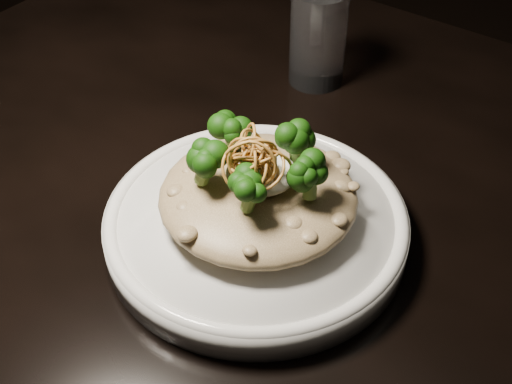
% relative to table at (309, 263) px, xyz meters
% --- Properties ---
extents(table, '(1.10, 0.80, 0.75)m').
position_rel_table_xyz_m(table, '(0.00, 0.00, 0.00)').
color(table, black).
rests_on(table, ground).
extents(plate, '(0.27, 0.27, 0.03)m').
position_rel_table_xyz_m(plate, '(-0.02, -0.07, 0.10)').
color(plate, white).
rests_on(plate, table).
extents(risotto, '(0.17, 0.17, 0.04)m').
position_rel_table_xyz_m(risotto, '(-0.02, -0.06, 0.13)').
color(risotto, brown).
rests_on(risotto, plate).
extents(broccoli, '(0.11, 0.11, 0.04)m').
position_rel_table_xyz_m(broccoli, '(-0.02, -0.07, 0.17)').
color(broccoli, black).
rests_on(broccoli, risotto).
extents(cheese, '(0.06, 0.06, 0.02)m').
position_rel_table_xyz_m(cheese, '(-0.02, -0.06, 0.16)').
color(cheese, white).
rests_on(cheese, risotto).
extents(shallots, '(0.05, 0.05, 0.03)m').
position_rel_table_xyz_m(shallots, '(-0.02, -0.07, 0.18)').
color(shallots, brown).
rests_on(shallots, cheese).
extents(drinking_glass, '(0.08, 0.08, 0.11)m').
position_rel_table_xyz_m(drinking_glass, '(-0.12, 0.18, 0.14)').
color(drinking_glass, white).
rests_on(drinking_glass, table).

